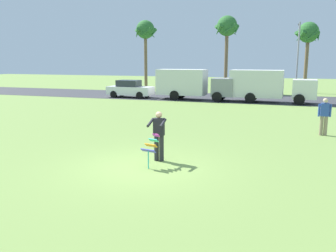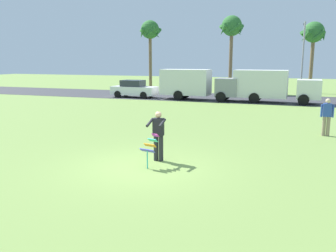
{
  "view_description": "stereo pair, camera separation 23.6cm",
  "coord_description": "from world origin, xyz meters",
  "px_view_note": "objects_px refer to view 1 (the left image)",
  "views": [
    {
      "loc": [
        4.22,
        -10.28,
        3.46
      ],
      "look_at": [
        0.24,
        1.86,
        1.05
      ],
      "focal_mm": 37.68,
      "sensor_mm": 36.0,
      "label": 1
    },
    {
      "loc": [
        4.44,
        -10.2,
        3.46
      ],
      "look_at": [
        0.24,
        1.86,
        1.05
      ],
      "focal_mm": 37.68,
      "sensor_mm": 36.0,
      "label": 2
    }
  ],
  "objects_px": {
    "person_kite_flyer": "(159,134)",
    "parked_truck_grey_van": "(191,84)",
    "palm_tree_right_near": "(227,29)",
    "palm_tree_centre_far": "(308,35)",
    "person_walker_near": "(324,115)",
    "streetlight_pole": "(298,54)",
    "kite_held": "(151,146)",
    "palm_tree_left_near": "(145,32)",
    "parked_car_white": "(130,89)",
    "parked_truck_white_box": "(267,85)"
  },
  "relations": [
    {
      "from": "palm_tree_centre_far",
      "to": "palm_tree_left_near",
      "type": "bearing_deg",
      "value": -177.34
    },
    {
      "from": "parked_truck_grey_van",
      "to": "palm_tree_left_near",
      "type": "height_order",
      "value": "palm_tree_left_near"
    },
    {
      "from": "person_kite_flyer",
      "to": "palm_tree_centre_far",
      "type": "xyz_separation_m",
      "value": [
        6.05,
        28.69,
        4.98
      ]
    },
    {
      "from": "parked_truck_grey_van",
      "to": "palm_tree_centre_far",
      "type": "bearing_deg",
      "value": 45.58
    },
    {
      "from": "kite_held",
      "to": "palm_tree_right_near",
      "type": "relative_size",
      "value": 0.13
    },
    {
      "from": "kite_held",
      "to": "parked_truck_white_box",
      "type": "height_order",
      "value": "parked_truck_white_box"
    },
    {
      "from": "parked_truck_white_box",
      "to": "palm_tree_left_near",
      "type": "xyz_separation_m",
      "value": [
        -14.22,
        9.14,
        5.13
      ]
    },
    {
      "from": "person_kite_flyer",
      "to": "parked_truck_grey_van",
      "type": "bearing_deg",
      "value": 101.2
    },
    {
      "from": "parked_car_white",
      "to": "palm_tree_left_near",
      "type": "distance_m",
      "value": 11.0
    },
    {
      "from": "parked_truck_grey_van",
      "to": "palm_tree_right_near",
      "type": "bearing_deg",
      "value": 78.04
    },
    {
      "from": "parked_truck_grey_van",
      "to": "person_walker_near",
      "type": "bearing_deg",
      "value": -52.39
    },
    {
      "from": "parked_truck_grey_van",
      "to": "palm_tree_left_near",
      "type": "xyz_separation_m",
      "value": [
        -7.84,
        9.14,
        5.13
      ]
    },
    {
      "from": "palm_tree_centre_far",
      "to": "streetlight_pole",
      "type": "bearing_deg",
      "value": -109.53
    },
    {
      "from": "kite_held",
      "to": "palm_tree_centre_far",
      "type": "xyz_separation_m",
      "value": [
        6.04,
        29.48,
        5.22
      ]
    },
    {
      "from": "person_walker_near",
      "to": "kite_held",
      "type": "bearing_deg",
      "value": -129.21
    },
    {
      "from": "person_kite_flyer",
      "to": "parked_car_white",
      "type": "relative_size",
      "value": 0.41
    },
    {
      "from": "kite_held",
      "to": "parked_truck_grey_van",
      "type": "distance_m",
      "value": 19.88
    },
    {
      "from": "kite_held",
      "to": "person_walker_near",
      "type": "height_order",
      "value": "person_walker_near"
    },
    {
      "from": "kite_held",
      "to": "streetlight_pole",
      "type": "xyz_separation_m",
      "value": [
        5.08,
        26.79,
        3.29
      ]
    },
    {
      "from": "palm_tree_centre_far",
      "to": "streetlight_pole",
      "type": "xyz_separation_m",
      "value": [
        -0.95,
        -2.69,
        -1.93
      ]
    },
    {
      "from": "palm_tree_right_near",
      "to": "streetlight_pole",
      "type": "relative_size",
      "value": 1.14
    },
    {
      "from": "palm_tree_left_near",
      "to": "parked_truck_grey_van",
      "type": "bearing_deg",
      "value": -49.38
    },
    {
      "from": "kite_held",
      "to": "parked_truck_grey_van",
      "type": "xyz_separation_m",
      "value": [
        -3.72,
        19.52,
        0.7
      ]
    },
    {
      "from": "palm_tree_left_near",
      "to": "palm_tree_centre_far",
      "type": "xyz_separation_m",
      "value": [
        17.6,
        0.82,
        -0.62
      ]
    },
    {
      "from": "parked_truck_grey_van",
      "to": "palm_tree_centre_far",
      "type": "xyz_separation_m",
      "value": [
        9.76,
        9.96,
        4.52
      ]
    },
    {
      "from": "streetlight_pole",
      "to": "person_walker_near",
      "type": "height_order",
      "value": "streetlight_pole"
    },
    {
      "from": "palm_tree_right_near",
      "to": "streetlight_pole",
      "type": "height_order",
      "value": "palm_tree_right_near"
    },
    {
      "from": "palm_tree_right_near",
      "to": "person_kite_flyer",
      "type": "bearing_deg",
      "value": -85.76
    },
    {
      "from": "parked_truck_grey_van",
      "to": "palm_tree_centre_far",
      "type": "distance_m",
      "value": 14.66
    },
    {
      "from": "kite_held",
      "to": "streetlight_pole",
      "type": "relative_size",
      "value": 0.15
    },
    {
      "from": "parked_truck_white_box",
      "to": "palm_tree_left_near",
      "type": "bearing_deg",
      "value": 147.26
    },
    {
      "from": "kite_held",
      "to": "palm_tree_left_near",
      "type": "distance_m",
      "value": 31.45
    },
    {
      "from": "palm_tree_left_near",
      "to": "palm_tree_right_near",
      "type": "distance_m",
      "value": 9.62
    },
    {
      "from": "palm_tree_left_near",
      "to": "kite_held",
      "type": "bearing_deg",
      "value": -68.02
    },
    {
      "from": "palm_tree_left_near",
      "to": "palm_tree_centre_far",
      "type": "relative_size",
      "value": 1.09
    },
    {
      "from": "parked_truck_white_box",
      "to": "parked_truck_grey_van",
      "type": "bearing_deg",
      "value": -180.0
    },
    {
      "from": "person_kite_flyer",
      "to": "streetlight_pole",
      "type": "xyz_separation_m",
      "value": [
        5.1,
        26.0,
        3.05
      ]
    },
    {
      "from": "person_kite_flyer",
      "to": "streetlight_pole",
      "type": "bearing_deg",
      "value": 78.91
    },
    {
      "from": "parked_truck_grey_van",
      "to": "palm_tree_centre_far",
      "type": "height_order",
      "value": "palm_tree_centre_far"
    },
    {
      "from": "parked_truck_grey_van",
      "to": "parked_truck_white_box",
      "type": "distance_m",
      "value": 6.38
    },
    {
      "from": "kite_held",
      "to": "palm_tree_right_near",
      "type": "bearing_deg",
      "value": 94.15
    },
    {
      "from": "person_kite_flyer",
      "to": "parked_truck_white_box",
      "type": "bearing_deg",
      "value": 81.89
    },
    {
      "from": "palm_tree_right_near",
      "to": "palm_tree_centre_far",
      "type": "height_order",
      "value": "palm_tree_right_near"
    },
    {
      "from": "palm_tree_centre_far",
      "to": "person_walker_near",
      "type": "relative_size",
      "value": 4.19
    },
    {
      "from": "kite_held",
      "to": "palm_tree_centre_far",
      "type": "bearing_deg",
      "value": 78.42
    },
    {
      "from": "palm_tree_right_near",
      "to": "parked_car_white",
      "type": "bearing_deg",
      "value": -132.78
    },
    {
      "from": "parked_car_white",
      "to": "parked_truck_grey_van",
      "type": "bearing_deg",
      "value": -0.02
    },
    {
      "from": "parked_car_white",
      "to": "palm_tree_centre_far",
      "type": "bearing_deg",
      "value": 32.64
    },
    {
      "from": "parked_truck_grey_van",
      "to": "streetlight_pole",
      "type": "bearing_deg",
      "value": 39.54
    },
    {
      "from": "streetlight_pole",
      "to": "person_walker_near",
      "type": "bearing_deg",
      "value": -87.86
    }
  ]
}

